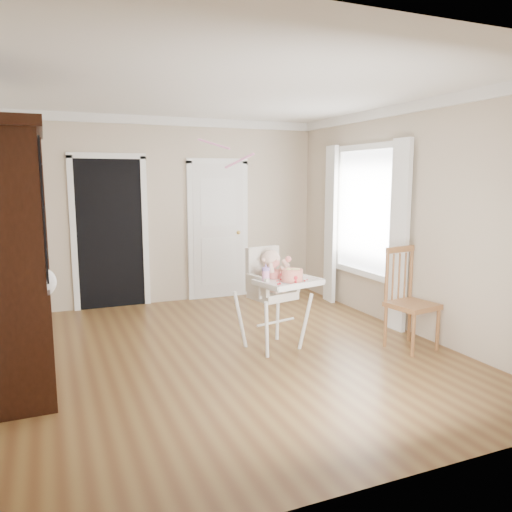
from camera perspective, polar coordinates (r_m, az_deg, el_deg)
name	(u,v)px	position (r m, az deg, el deg)	size (l,w,h in m)	color
floor	(231,353)	(5.38, -2.86, -11.06)	(5.00, 5.00, 0.00)	brown
ceiling	(229,89)	(5.13, -3.11, 18.57)	(5.00, 5.00, 0.00)	white
wall_back	(172,211)	(7.48, -9.55, 5.05)	(4.50, 4.50, 0.00)	#C5B099
wall_right	(408,219)	(6.22, 16.96, 4.02)	(5.00, 5.00, 0.00)	#C5B099
crown_molding	(229,95)	(5.12, -3.10, 17.91)	(4.50, 5.00, 0.12)	white
doorway	(110,230)	(7.32, -16.34, 2.84)	(1.06, 0.05, 2.22)	black
closet_door	(218,232)	(7.67, -4.34, 2.81)	(0.96, 0.09, 2.13)	white
window_right	(363,220)	(6.81, 12.17, 4.07)	(0.13, 1.84, 2.30)	white
high_chair	(273,286)	(5.35, 1.97, -3.44)	(0.79, 0.91, 1.12)	white
baby	(272,272)	(5.35, 1.81, -1.83)	(0.35, 0.25, 0.47)	beige
cake	(292,275)	(5.15, 4.16, -2.22)	(0.28, 0.28, 0.13)	silver
sippy_cup	(266,274)	(5.11, 1.13, -2.10)	(0.08, 0.08, 0.19)	#F595CA
china_cabinet	(15,260)	(4.71, -25.83, -0.43)	(0.60, 1.36, 2.29)	black
dining_chair	(410,302)	(5.66, 17.17, -5.03)	(0.51, 0.51, 1.10)	brown
streamer	(214,144)	(6.13, -4.84, 12.64)	(0.03, 0.50, 0.02)	pink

